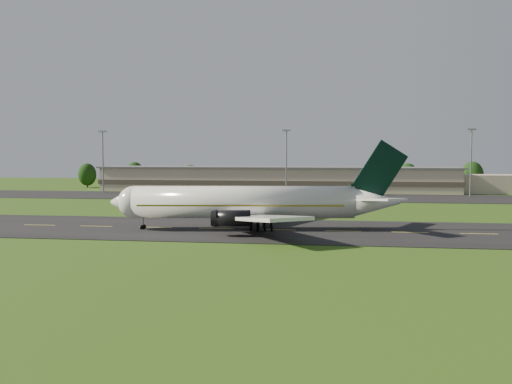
# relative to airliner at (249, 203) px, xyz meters

# --- Properties ---
(ground) EXTENTS (360.00, 360.00, 0.00)m
(ground) POSITION_rel_airliner_xyz_m (-5.80, -0.12, -4.66)
(ground) COLOR #244010
(ground) RESTS_ON ground
(taxiway) EXTENTS (220.00, 30.00, 0.10)m
(taxiway) POSITION_rel_airliner_xyz_m (-5.80, -0.12, -4.61)
(taxiway) COLOR black
(taxiway) RESTS_ON ground
(apron) EXTENTS (260.00, 30.00, 0.10)m
(apron) POSITION_rel_airliner_xyz_m (-5.80, 71.88, -4.61)
(apron) COLOR black
(apron) RESTS_ON ground
(airliner) EXTENTS (51.14, 41.79, 15.57)m
(airliner) POSITION_rel_airliner_xyz_m (0.00, 0.00, 0.00)
(airliner) COLOR white
(airliner) RESTS_ON ground
(terminal) EXTENTS (145.00, 16.00, 8.40)m
(terminal) POSITION_rel_airliner_xyz_m (0.60, 96.07, -0.67)
(terminal) COLOR #BAA68E
(terminal) RESTS_ON ground
(light_mast_west) EXTENTS (2.40, 1.20, 20.35)m
(light_mast_west) POSITION_rel_airliner_xyz_m (-60.80, 79.88, 8.08)
(light_mast_west) COLOR gray
(light_mast_west) RESTS_ON ground
(light_mast_centre) EXTENTS (2.40, 1.20, 20.35)m
(light_mast_centre) POSITION_rel_airliner_xyz_m (-0.80, 79.88, 8.08)
(light_mast_centre) COLOR gray
(light_mast_centre) RESTS_ON ground
(light_mast_east) EXTENTS (2.40, 1.20, 20.35)m
(light_mast_east) POSITION_rel_airliner_xyz_m (54.20, 79.88, 8.08)
(light_mast_east) COLOR gray
(light_mast_east) RESTS_ON ground
(tree_line) EXTENTS (191.49, 9.38, 10.29)m
(tree_line) POSITION_rel_airliner_xyz_m (27.40, 106.14, 0.48)
(tree_line) COLOR black
(tree_line) RESTS_ON ground
(service_vehicle_a) EXTENTS (2.01, 4.31, 1.43)m
(service_vehicle_a) POSITION_rel_airliner_xyz_m (-22.50, 67.89, -3.85)
(service_vehicle_a) COLOR #C88D0B
(service_vehicle_a) RESTS_ON apron
(service_vehicle_b) EXTENTS (4.64, 2.75, 1.44)m
(service_vehicle_b) POSITION_rel_airliner_xyz_m (-7.54, 75.29, -3.84)
(service_vehicle_b) COLOR #941109
(service_vehicle_b) RESTS_ON apron
(service_vehicle_c) EXTENTS (4.00, 4.90, 1.24)m
(service_vehicle_c) POSITION_rel_airliner_xyz_m (-0.39, 69.62, -3.94)
(service_vehicle_c) COLOR silver
(service_vehicle_c) RESTS_ON apron
(service_vehicle_d) EXTENTS (4.89, 4.00, 1.33)m
(service_vehicle_d) POSITION_rel_airliner_xyz_m (21.28, 76.83, -3.89)
(service_vehicle_d) COLOR yellow
(service_vehicle_d) RESTS_ON apron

